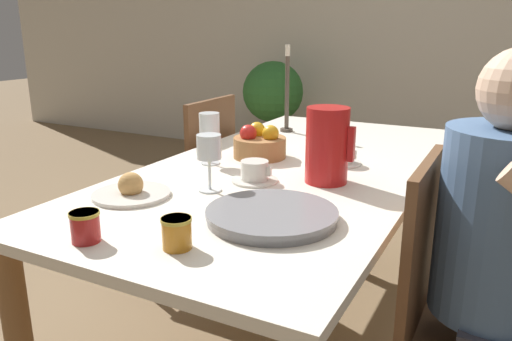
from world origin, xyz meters
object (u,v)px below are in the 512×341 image
chair_person_side (463,327)px  candlestick_tall (287,97)px  serving_tray (272,215)px  fruit_bowl (259,144)px  chair_opposite (191,186)px  potted_plant (273,100)px  jam_jar_amber (85,225)px  red_pitcher (327,145)px  wine_glass_water (209,126)px  jam_jar_red (177,232)px  wine_glass_juice (209,150)px  teacup_near_person (255,173)px  bread_plate (131,191)px  teacup_across (340,156)px

chair_person_side → candlestick_tall: size_ratio=2.23×
serving_tray → fruit_bowl: size_ratio=1.70×
chair_opposite → serving_tray: size_ratio=2.63×
chair_person_side → chair_opposite: (-1.29, 0.65, 0.00)m
serving_tray → potted_plant: (-1.40, 2.90, -0.15)m
serving_tray → jam_jar_amber: 0.45m
red_pitcher → potted_plant: red_pitcher is taller
wine_glass_water → jam_jar_red: (0.32, -0.64, -0.10)m
red_pitcher → wine_glass_water: bearing=177.9°
wine_glass_juice → wine_glass_water: bearing=122.5°
chair_person_side → teacup_near_person: chair_person_side is taller
chair_opposite → wine_glass_juice: size_ratio=5.16×
wine_glass_water → fruit_bowl: size_ratio=0.93×
wine_glass_water → bread_plate: bearing=-91.1°
wine_glass_water → teacup_near_person: wine_glass_water is taller
teacup_near_person → jam_jar_amber: jam_jar_amber is taller
red_pitcher → jam_jar_amber: (-0.33, -0.69, -0.08)m
fruit_bowl → potted_plant: size_ratio=0.22×
red_pitcher → chair_person_side: bearing=-26.9°
wine_glass_juice → teacup_near_person: bearing=62.8°
bread_plate → jam_jar_amber: 0.32m
fruit_bowl → candlestick_tall: (-0.11, 0.50, 0.11)m
fruit_bowl → chair_opposite: bearing=154.4°
wine_glass_juice → serving_tray: (0.27, -0.13, -0.11)m
potted_plant → serving_tray: bearing=-64.3°
jam_jar_red → potted_plant: 3.40m
candlestick_tall → chair_person_side: bearing=-45.2°
teacup_near_person → bread_plate: size_ratio=0.67×
wine_glass_water → wine_glass_juice: 0.31m
teacup_across → teacup_near_person: bearing=-117.8°
serving_tray → jam_jar_red: bearing=-115.1°
red_pitcher → wine_glass_juice: red_pitcher is taller
bread_plate → wine_glass_juice: bearing=40.7°
serving_tray → bread_plate: (-0.45, -0.02, 0.00)m
chair_person_side → candlestick_tall: 1.36m
chair_opposite → candlestick_tall: 0.62m
candlestick_tall → teacup_across: bearing=-47.1°
jam_jar_red → teacup_near_person: bearing=98.8°
red_pitcher → candlestick_tall: bearing=123.2°
wine_glass_water → teacup_across: wine_glass_water is taller
red_pitcher → wine_glass_water: (-0.45, 0.02, 0.02)m
red_pitcher → potted_plant: bearing=119.1°
serving_tray → jam_jar_amber: size_ratio=4.68×
bread_plate → fruit_bowl: 0.59m
candlestick_tall → chair_opposite: bearing=-144.8°
jam_jar_amber → fruit_bowl: size_ratio=0.36×
wine_glass_water → red_pitcher: bearing=-2.1°
teacup_near_person → candlestick_tall: (-0.24, 0.78, 0.13)m
jam_jar_amber → jam_jar_red: bearing=18.0°
wine_glass_water → candlestick_tall: 0.66m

